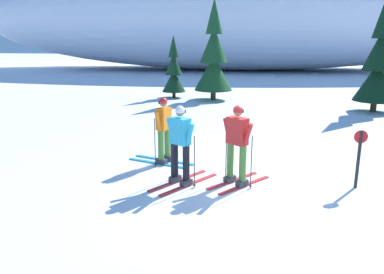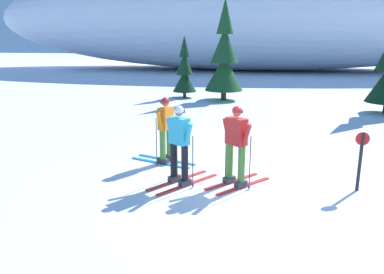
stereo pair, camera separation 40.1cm
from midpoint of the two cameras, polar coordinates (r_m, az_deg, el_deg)
ground_plane at (r=8.83m, az=9.02°, el=-6.57°), size 120.00×120.00×0.00m
skier_red_jacket at (r=8.32m, az=7.89°, el=-1.03°), size 1.40×1.46×1.77m
skier_cyan_jacket at (r=8.32m, az=-0.47°, el=-1.01°), size 1.42×1.67×1.76m
skier_orange_jacket at (r=9.81m, az=-2.74°, el=1.11°), size 1.77×1.01×1.70m
pine_tree_far_left at (r=20.44m, az=-0.54°, el=9.54°), size 1.24×1.24×3.20m
pine_tree_center_left at (r=19.66m, az=5.37°, el=11.42°), size 1.91×1.91×4.95m
snow_ridge_background at (r=37.78m, az=9.47°, el=17.03°), size 49.34×16.25×9.66m
trail_marker_post at (r=8.83m, az=24.73°, el=-2.78°), size 0.28×0.07×1.27m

